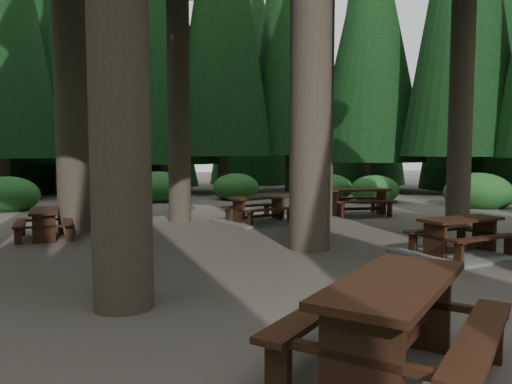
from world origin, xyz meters
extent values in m
plane|color=#554E45|center=(0.00, 0.00, 0.00)|extent=(80.00, 80.00, 0.00)
cube|color=gray|center=(3.45, -1.05, 0.03)|extent=(2.51, 2.24, 0.05)
cube|color=#301E0E|center=(3.45, -1.05, 0.70)|extent=(1.79, 1.04, 0.06)
cube|color=#301E0E|center=(3.31, -0.51, 0.42)|extent=(1.69, 0.63, 0.05)
cube|color=#301E0E|center=(3.58, -1.60, 0.42)|extent=(1.69, 0.63, 0.05)
cube|color=#301E0E|center=(2.80, -1.22, 0.34)|extent=(0.20, 0.52, 0.67)
cube|color=#301E0E|center=(2.80, -1.22, 0.39)|extent=(0.40, 1.33, 0.06)
cube|color=#301E0E|center=(4.10, -0.89, 0.34)|extent=(0.20, 0.52, 0.67)
cube|color=#301E0E|center=(4.10, -0.89, 0.39)|extent=(0.40, 1.33, 0.06)
cube|color=#301E0E|center=(3.45, -1.05, 0.17)|extent=(1.38, 0.41, 0.07)
cube|color=#301E0E|center=(-4.77, 2.70, 0.65)|extent=(0.84, 1.63, 0.05)
cube|color=#301E0E|center=(-5.28, 2.62, 0.39)|extent=(0.46, 1.56, 0.04)
cube|color=#301E0E|center=(-4.26, 2.78, 0.39)|extent=(0.46, 1.56, 0.04)
cube|color=#301E0E|center=(-4.67, 2.09, 0.31)|extent=(0.48, 0.14, 0.62)
cube|color=#301E0E|center=(-4.67, 2.09, 0.36)|extent=(1.24, 0.27, 0.05)
cube|color=#301E0E|center=(-4.87, 3.31, 0.31)|extent=(0.48, 0.14, 0.62)
cube|color=#301E0E|center=(-4.87, 3.31, 0.36)|extent=(1.24, 0.27, 0.05)
cube|color=#301E0E|center=(-4.77, 2.70, 0.16)|extent=(0.27, 1.29, 0.07)
cube|color=gray|center=(0.67, 4.23, 0.03)|extent=(2.68, 2.47, 0.05)
cube|color=#301E0E|center=(0.67, 4.23, 0.71)|extent=(1.82, 1.24, 0.06)
cube|color=#301E0E|center=(0.46, 4.75, 0.42)|extent=(1.66, 0.85, 0.05)
cube|color=#301E0E|center=(0.88, 3.71, 0.42)|extent=(1.66, 0.85, 0.05)
cube|color=#301E0E|center=(0.04, 3.98, 0.34)|extent=(0.26, 0.51, 0.68)
cube|color=#301E0E|center=(0.04, 3.98, 0.40)|extent=(0.58, 1.29, 0.06)
cube|color=#301E0E|center=(1.30, 4.48, 0.34)|extent=(0.26, 0.51, 0.68)
cube|color=#301E0E|center=(1.30, 4.48, 0.40)|extent=(0.58, 1.29, 0.06)
cube|color=#301E0E|center=(0.67, 4.23, 0.17)|extent=(1.34, 0.60, 0.08)
cube|color=#301E0E|center=(4.15, 5.18, 0.80)|extent=(1.96, 0.85, 0.06)
cube|color=#301E0E|center=(4.18, 5.82, 0.48)|extent=(1.93, 0.37, 0.05)
cube|color=#301E0E|center=(4.11, 4.54, 0.48)|extent=(1.93, 0.37, 0.05)
cube|color=#301E0E|center=(3.38, 5.22, 0.38)|extent=(0.12, 0.59, 0.77)
cube|color=#301E0E|center=(3.38, 5.22, 0.45)|extent=(0.17, 1.55, 0.06)
cube|color=#301E0E|center=(4.92, 5.14, 0.38)|extent=(0.12, 0.59, 0.77)
cube|color=#301E0E|center=(4.92, 5.14, 0.45)|extent=(0.17, 1.55, 0.06)
cube|color=#301E0E|center=(4.15, 5.18, 0.19)|extent=(1.60, 0.17, 0.09)
cube|color=#301E0E|center=(-0.42, -5.61, 0.86)|extent=(2.03, 2.04, 0.07)
cube|color=#301E0E|center=(-0.91, -5.13, 0.52)|extent=(1.66, 1.68, 0.06)
cube|color=#301E0E|center=(0.07, -6.10, 0.52)|extent=(1.66, 1.68, 0.06)
cube|color=#301E0E|center=(-1.00, -6.20, 0.41)|extent=(0.51, 0.51, 0.83)
cube|color=#301E0E|center=(-1.00, -6.20, 0.48)|extent=(1.25, 1.24, 0.07)
cube|color=#301E0E|center=(0.16, -5.02, 0.41)|extent=(0.51, 0.51, 0.83)
cube|color=#301E0E|center=(0.16, -5.02, 0.48)|extent=(1.25, 1.24, 0.07)
cube|color=#301E0E|center=(-0.42, -5.61, 0.21)|extent=(1.28, 1.29, 0.09)
ellipsoid|color=#1E5A25|center=(9.44, 6.45, 0.40)|extent=(2.42, 2.42, 1.49)
ellipsoid|color=#1E5A25|center=(6.43, 8.69, 0.40)|extent=(1.90, 1.90, 1.17)
ellipsoid|color=#1E5A25|center=(5.14, 10.17, 0.40)|extent=(1.84, 1.84, 1.13)
ellipsoid|color=#1E5A25|center=(1.30, 11.25, 0.40)|extent=(1.95, 1.95, 1.20)
ellipsoid|color=#1E5A25|center=(-1.94, 11.21, 0.40)|extent=(2.31, 2.31, 1.42)
ellipsoid|color=#1E5A25|center=(-4.09, 10.56, 0.40)|extent=(1.93, 1.93, 1.19)
ellipsoid|color=#1E5A25|center=(-7.11, 9.06, 0.40)|extent=(2.15, 2.15, 1.32)
cone|color=black|center=(8.89, 14.45, 8.24)|extent=(5.73, 5.73, 13.48)
cone|color=black|center=(-1.44, 15.36, 7.89)|extent=(5.17, 5.17, 12.91)
cone|color=black|center=(-6.57, 16.72, 8.10)|extent=(5.82, 5.82, 13.26)
cone|color=black|center=(11.00, 19.74, 9.51)|extent=(5.26, 5.26, 19.02)
cone|color=black|center=(4.25, 21.60, 8.07)|extent=(5.34, 5.34, 16.14)
cone|color=black|center=(-2.52, 20.86, 8.43)|extent=(6.57, 6.57, 16.86)
camera|label=1|loc=(-2.53, -9.49, 1.99)|focal=35.00mm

